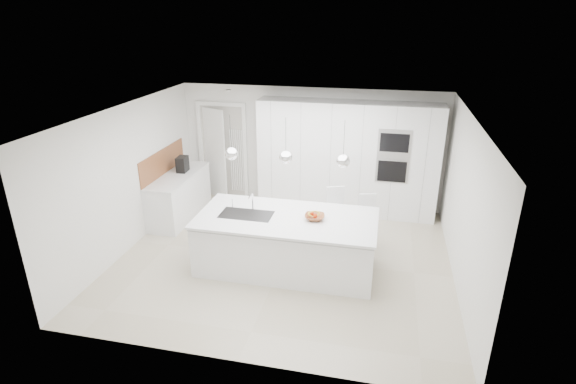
% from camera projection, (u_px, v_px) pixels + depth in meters
% --- Properties ---
extents(floor, '(5.50, 5.50, 0.00)m').
position_uv_depth(floor, '(284.00, 258.00, 7.66)').
color(floor, '#BEB29A').
rests_on(floor, ground).
extents(wall_back, '(5.50, 0.00, 5.50)m').
position_uv_depth(wall_back, '(311.00, 147.00, 9.46)').
color(wall_back, silver).
rests_on(wall_back, ground).
extents(wall_left, '(0.00, 5.00, 5.00)m').
position_uv_depth(wall_left, '(129.00, 177.00, 7.75)').
color(wall_left, silver).
rests_on(wall_left, ground).
extents(ceiling, '(5.50, 5.50, 0.00)m').
position_uv_depth(ceiling, '(284.00, 113.00, 6.73)').
color(ceiling, white).
rests_on(ceiling, wall_back).
extents(tall_cabinets, '(3.60, 0.60, 2.30)m').
position_uv_depth(tall_cabinets, '(347.00, 159.00, 9.07)').
color(tall_cabinets, white).
rests_on(tall_cabinets, floor).
extents(oven_stack, '(0.62, 0.04, 1.05)m').
position_uv_depth(oven_stack, '(393.00, 157.00, 8.53)').
color(oven_stack, '#A5A5A8').
rests_on(oven_stack, tall_cabinets).
extents(doorway_frame, '(1.11, 0.08, 2.13)m').
position_uv_depth(doorway_frame, '(223.00, 152.00, 9.91)').
color(doorway_frame, white).
rests_on(doorway_frame, floor).
extents(hallway_door, '(0.76, 0.38, 2.00)m').
position_uv_depth(hallway_door, '(212.00, 153.00, 9.92)').
color(hallway_door, white).
rests_on(hallway_door, floor).
extents(radiator, '(0.32, 0.04, 1.40)m').
position_uv_depth(radiator, '(237.00, 161.00, 9.90)').
color(radiator, white).
rests_on(radiator, floor).
extents(left_base_cabinets, '(0.60, 1.80, 0.86)m').
position_uv_depth(left_base_cabinets, '(180.00, 197.00, 9.08)').
color(left_base_cabinets, white).
rests_on(left_base_cabinets, floor).
extents(left_worktop, '(0.62, 1.82, 0.04)m').
position_uv_depth(left_worktop, '(178.00, 176.00, 8.91)').
color(left_worktop, white).
rests_on(left_worktop, left_base_cabinets).
extents(oak_backsplash, '(0.02, 1.80, 0.50)m').
position_uv_depth(oak_backsplash, '(163.00, 162.00, 8.87)').
color(oak_backsplash, brown).
rests_on(oak_backsplash, wall_left).
extents(island_base, '(2.80, 1.20, 0.86)m').
position_uv_depth(island_base, '(286.00, 245.00, 7.21)').
color(island_base, white).
rests_on(island_base, floor).
extents(island_worktop, '(2.84, 1.40, 0.04)m').
position_uv_depth(island_worktop, '(287.00, 218.00, 7.09)').
color(island_worktop, white).
rests_on(island_worktop, island_base).
extents(island_sink, '(0.84, 0.44, 0.18)m').
position_uv_depth(island_sink, '(246.00, 219.00, 7.20)').
color(island_sink, '#3F3F42').
rests_on(island_sink, island_worktop).
extents(island_tap, '(0.02, 0.02, 0.30)m').
position_uv_depth(island_tap, '(253.00, 201.00, 7.28)').
color(island_tap, white).
rests_on(island_tap, island_worktop).
extents(pendant_left, '(0.20, 0.20, 0.20)m').
position_uv_depth(pendant_left, '(231.00, 154.00, 6.83)').
color(pendant_left, white).
rests_on(pendant_left, ceiling).
extents(pendant_mid, '(0.20, 0.20, 0.20)m').
position_uv_depth(pendant_mid, '(286.00, 157.00, 6.66)').
color(pendant_mid, white).
rests_on(pendant_mid, ceiling).
extents(pendant_right, '(0.20, 0.20, 0.20)m').
position_uv_depth(pendant_right, '(343.00, 161.00, 6.49)').
color(pendant_right, white).
rests_on(pendant_right, ceiling).
extents(fruit_bowl, '(0.34, 0.34, 0.08)m').
position_uv_depth(fruit_bowl, '(315.00, 217.00, 6.99)').
color(fruit_bowl, brown).
rests_on(fruit_bowl, island_worktop).
extents(espresso_machine, '(0.20, 0.30, 0.31)m').
position_uv_depth(espresso_machine, '(182.00, 164.00, 9.04)').
color(espresso_machine, black).
rests_on(espresso_machine, left_worktop).
extents(bar_stool_left, '(0.50, 0.57, 1.04)m').
position_uv_depth(bar_stool_left, '(334.00, 217.00, 7.97)').
color(bar_stool_left, white).
rests_on(bar_stool_left, floor).
extents(bar_stool_right, '(0.42, 0.51, 0.96)m').
position_uv_depth(bar_stool_right, '(366.00, 222.00, 7.87)').
color(bar_stool_right, white).
rests_on(bar_stool_right, floor).
extents(apple_a, '(0.08, 0.08, 0.08)m').
position_uv_depth(apple_a, '(315.00, 216.00, 6.95)').
color(apple_a, red).
rests_on(apple_a, fruit_bowl).
extents(apple_b, '(0.08, 0.08, 0.08)m').
position_uv_depth(apple_b, '(311.00, 214.00, 7.01)').
color(apple_b, red).
rests_on(apple_b, fruit_bowl).
extents(banana_bunch, '(0.22, 0.16, 0.19)m').
position_uv_depth(banana_bunch, '(314.00, 214.00, 6.94)').
color(banana_bunch, gold).
rests_on(banana_bunch, fruit_bowl).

